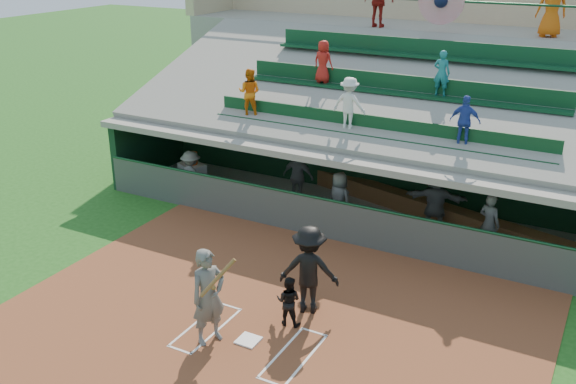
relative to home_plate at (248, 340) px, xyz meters
The scene contains 20 objects.
ground 0.04m from the home_plate, ahead, with size 100.00×100.00×0.00m, color #1C5317.
dirt_slab 0.50m from the home_plate, 90.00° to the left, with size 11.00×9.00×0.02m, color brown.
home_plate is the anchor object (origin of this frame).
batters_box_chalk 0.01m from the home_plate, ahead, with size 2.65×1.85×0.01m.
dugout_floor 6.75m from the home_plate, 90.00° to the left, with size 16.00×3.50×0.04m, color #99978B.
concourse_slab 13.69m from the home_plate, 90.00° to the left, with size 20.00×3.00×4.60m, color gray.
grandstand 10.74m from the home_plate, 90.04° to the left, with size 20.40×10.40×7.80m.
batter_at_plate 1.24m from the home_plate, 154.03° to the right, with size 0.99×0.86×1.99m.
catcher 1.14m from the home_plate, 65.94° to the left, with size 0.53×0.41×1.09m, color black.
home_umpire 1.94m from the home_plate, 71.42° to the left, with size 1.27×0.73×1.96m, color black.
dugout_bench 7.86m from the home_plate, 87.89° to the left, with size 16.65×0.50×0.50m, color brown.
white_table 8.91m from the home_plate, 133.31° to the left, with size 0.81×0.61×0.71m, color white.
water_cooler 8.95m from the home_plate, 133.31° to the left, with size 0.38×0.38×0.38m, color #E34E0D.
dugout_player_a 7.53m from the home_plate, 134.68° to the left, with size 1.03×0.59×1.60m, color #525450.
dugout_player_b 7.23m from the home_plate, 109.64° to the left, with size 0.99×0.41×1.68m, color #585B56.
dugout_player_c 5.97m from the home_plate, 96.66° to the left, with size 0.75×0.49×1.54m, color #5A5C57.
dugout_player_d 7.01m from the home_plate, 75.32° to the left, with size 1.65×0.53×1.78m, color #595C57.
dugout_player_e 7.02m from the home_plate, 61.74° to the left, with size 0.58×0.38×1.58m, color #5C5F5A.
concourse_staff_a 13.61m from the home_plate, 100.27° to the left, with size 1.04×0.43×1.77m, color #A21812.
concourse_staff_b 14.17m from the home_plate, 75.52° to the left, with size 0.89×0.58×1.83m, color #E35C0D.
Camera 1 is at (5.82, -9.09, 7.53)m, focal length 40.00 mm.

